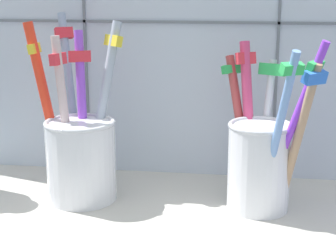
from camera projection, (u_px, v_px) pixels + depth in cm
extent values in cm
cube|color=#BCB7AD|center=(165.00, 220.00, 54.07)|extent=(64.00, 22.00, 2.00)
cube|color=slate|center=(179.00, 22.00, 59.85)|extent=(64.00, 0.20, 0.30)
cylinder|color=white|center=(81.00, 161.00, 55.70)|extent=(6.99, 6.99, 8.06)
torus|color=silver|center=(80.00, 123.00, 54.68)|extent=(7.14, 7.14, 0.50)
cylinder|color=#90A2BE|center=(71.00, 100.00, 59.02)|extent=(4.33, 6.55, 18.24)
cube|color=#E5333F|center=(64.00, 33.00, 59.31)|extent=(2.21, 1.94, 1.34)
cylinder|color=beige|center=(65.00, 117.00, 55.08)|extent=(2.40, 1.46, 16.25)
cube|color=#E5333F|center=(58.00, 59.00, 53.78)|extent=(1.34, 2.13, 1.19)
cylinder|color=#A8B4C5|center=(102.00, 108.00, 56.65)|extent=(4.24, 4.50, 17.60)
cube|color=yellow|center=(113.00, 41.00, 55.92)|extent=(2.30, 2.22, 1.25)
cylinder|color=#9247DC|center=(82.00, 112.00, 56.60)|extent=(2.14, 3.93, 16.63)
cube|color=#E5333F|center=(80.00, 56.00, 56.07)|extent=(2.48, 1.73, 1.26)
cylinder|color=#F4391F|center=(48.00, 109.00, 55.91)|extent=(4.19, 1.17, 17.63)
cube|color=yellow|center=(34.00, 48.00, 54.54)|extent=(0.87, 1.86, 1.07)
cylinder|color=white|center=(259.00, 168.00, 53.29)|extent=(6.02, 6.02, 8.42)
torus|color=silver|center=(261.00, 126.00, 52.23)|extent=(6.22, 6.22, 0.50)
cylinder|color=#BC4545|center=(241.00, 128.00, 55.49)|extent=(3.90, 5.42, 14.26)
cube|color=green|center=(232.00, 69.00, 55.78)|extent=(2.33, 1.92, 0.99)
cylinder|color=silver|center=(265.00, 129.00, 55.31)|extent=(2.06, 3.24, 13.91)
cube|color=green|center=(272.00, 69.00, 54.63)|extent=(2.71, 1.94, 1.28)
cylinder|color=#76A1E1|center=(277.00, 136.00, 49.22)|extent=(3.20, 5.44, 15.98)
cube|color=green|center=(292.00, 69.00, 45.84)|extent=(2.18, 1.79, 1.10)
cylinder|color=#D83F6D|center=(248.00, 121.00, 55.08)|extent=(2.69, 4.17, 15.73)
cube|color=#E5333F|center=(246.00, 58.00, 54.61)|extent=(2.15, 1.66, 1.27)
cylinder|color=#923AEA|center=(291.00, 130.00, 50.17)|extent=(5.71, 3.51, 16.60)
cube|color=green|center=(314.00, 68.00, 47.67)|extent=(2.07, 2.72, 1.32)
cylinder|color=tan|center=(298.00, 141.00, 49.86)|extent=(3.51, 4.12, 14.68)
cube|color=blue|center=(315.00, 77.00, 47.04)|extent=(2.42, 2.24, 1.25)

